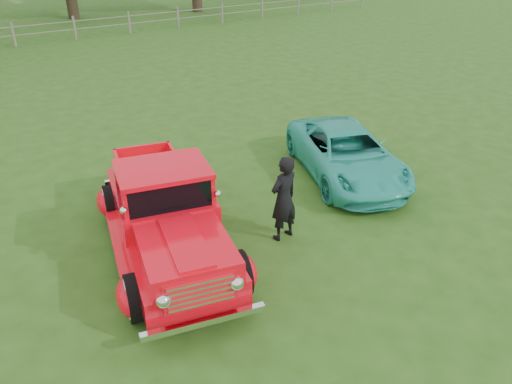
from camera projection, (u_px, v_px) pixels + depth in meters
ground at (286, 266)px, 8.84m from camera, size 140.00×140.00×0.00m
fence_line at (13, 34)px, 24.52m from camera, size 48.00×0.12×1.20m
red_pickup at (166, 216)px, 8.81m from camera, size 3.07×5.25×1.78m
teal_sedan at (346, 154)px, 11.75m from camera, size 3.31×4.58×1.16m
man at (284, 199)px, 9.26m from camera, size 0.66×0.48×1.69m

